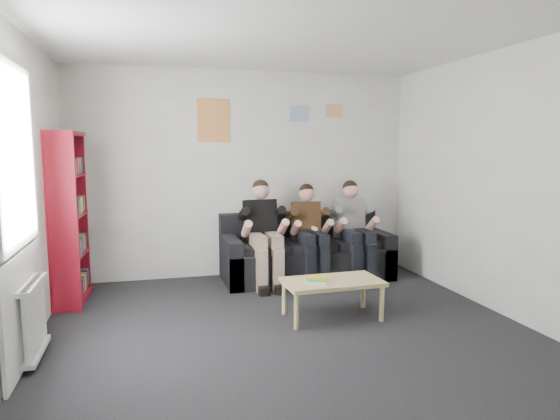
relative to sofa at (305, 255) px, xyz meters
name	(u,v)px	position (x,y,z in m)	size (l,w,h in m)	color
room_shell	(299,190)	(-0.73, -2.09, 1.05)	(5.00, 5.00, 5.00)	black
sofa	(305,255)	(0.00, 0.00, 0.00)	(2.16, 0.89, 0.84)	black
bookshelf	(70,218)	(-2.81, -0.30, 0.64)	(0.28, 0.85, 1.88)	maroon
coffee_table	(332,285)	(-0.21, -1.55, 0.04)	(0.97, 0.54, 0.39)	#DCC27F
game_cases	(316,279)	(-0.38, -1.57, 0.11)	(0.23, 0.20, 0.05)	white
person_left	(264,233)	(-0.60, -0.20, 0.35)	(0.40, 0.85, 1.30)	black
person_middle	(310,233)	(0.00, -0.19, 0.33)	(0.37, 0.78, 1.24)	#4A2E18
person_right	(355,230)	(0.60, -0.20, 0.34)	(0.38, 0.82, 1.28)	silver
radiator	(35,318)	(-2.88, -1.89, 0.05)	(0.10, 0.64, 0.60)	white
window	(19,235)	(-2.95, -1.89, 0.73)	(0.05, 1.30, 2.36)	white
poster_large	(214,120)	(-1.13, 0.40, 1.75)	(0.42, 0.01, 0.55)	gold
poster_blue	(299,114)	(0.02, 0.40, 1.85)	(0.25, 0.01, 0.20)	#3E79D6
poster_pink	(334,111)	(0.52, 0.40, 1.90)	(0.22, 0.01, 0.18)	#C33D73
poster_sign	(165,104)	(-1.73, 0.40, 1.95)	(0.20, 0.01, 0.14)	silver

